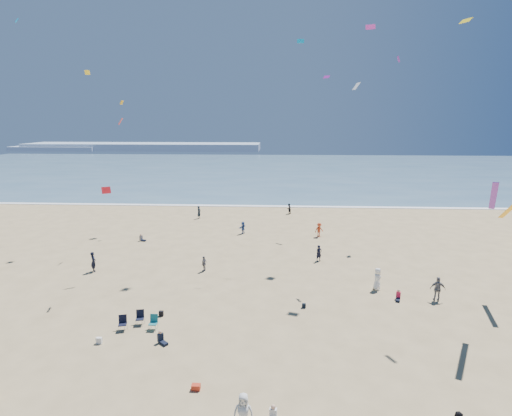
{
  "coord_description": "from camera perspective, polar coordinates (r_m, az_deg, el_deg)",
  "views": [
    {
      "loc": [
        3.41,
        -18.52,
        13.66
      ],
      "look_at": [
        2.0,
        8.0,
        7.84
      ],
      "focal_mm": 28.0,
      "sensor_mm": 36.0,
      "label": 1
    }
  ],
  "objects": [
    {
      "name": "surf_line",
      "position": [
        65.06,
        -0.03,
        0.28
      ],
      "size": [
        220.0,
        1.2,
        0.08
      ],
      "primitive_type": "cube",
      "color": "white",
      "rests_on": "ground"
    },
    {
      "name": "white_tote",
      "position": [
        28.09,
        -21.5,
        -17.2
      ],
      "size": [
        0.35,
        0.2,
        0.4
      ],
      "primitive_type": "cube",
      "color": "silver",
      "rests_on": "ground"
    },
    {
      "name": "chair_cluster",
      "position": [
        28.89,
        -16.44,
        -15.28
      ],
      "size": [
        2.67,
        1.51,
        1.0
      ],
      "color": "black",
      "rests_on": "ground"
    },
    {
      "name": "black_backpack",
      "position": [
        30.23,
        -13.39,
        -14.46
      ],
      "size": [
        0.3,
        0.22,
        0.38
      ],
      "primitive_type": "cube",
      "color": "black",
      "rests_on": "ground"
    },
    {
      "name": "cooler",
      "position": [
        22.88,
        -8.58,
        -23.98
      ],
      "size": [
        0.45,
        0.3,
        0.3
      ],
      "primitive_type": "cube",
      "color": "red",
      "rests_on": "ground"
    },
    {
      "name": "ocean",
      "position": [
        114.39,
        1.31,
        5.52
      ],
      "size": [
        220.0,
        100.0,
        0.06
      ],
      "primitive_type": "cube",
      "color": "#476B84",
      "rests_on": "ground"
    },
    {
      "name": "headland_near",
      "position": [
        211.03,
        -26.57,
        7.64
      ],
      "size": [
        40.0,
        14.0,
        2.0
      ],
      "primitive_type": "cube",
      "color": "#7A8EA8",
      "rests_on": "ground"
    },
    {
      "name": "headland_far",
      "position": [
        199.27,
        -15.7,
        8.44
      ],
      "size": [
        110.0,
        20.0,
        3.2
      ],
      "primitive_type": "cube",
      "color": "#7A8EA8",
      "rests_on": "ground"
    },
    {
      "name": "ground",
      "position": [
        23.26,
        -6.52,
        -23.67
      ],
      "size": [
        220.0,
        220.0,
        0.0
      ],
      "primitive_type": "plane",
      "color": "tan",
      "rests_on": "ground"
    },
    {
      "name": "standing_flyers",
      "position": [
        32.56,
        4.58,
        -10.81
      ],
      "size": [
        30.3,
        46.74,
        1.93
      ],
      "color": "gray",
      "rests_on": "ground"
    },
    {
      "name": "navy_bag",
      "position": [
        30.82,
        6.85,
        -13.68
      ],
      "size": [
        0.28,
        0.18,
        0.34
      ],
      "primitive_type": "cube",
      "color": "black",
      "rests_on": "ground"
    },
    {
      "name": "seated_group",
      "position": [
        27.91,
        -1.61,
        -15.96
      ],
      "size": [
        26.17,
        33.83,
        0.84
      ],
      "color": "silver",
      "rests_on": "ground"
    },
    {
      "name": "kites_aloft",
      "position": [
        32.74,
        15.65,
        13.78
      ],
      "size": [
        41.7,
        41.67,
        29.17
      ],
      "color": "yellow",
      "rests_on": "ground"
    }
  ]
}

